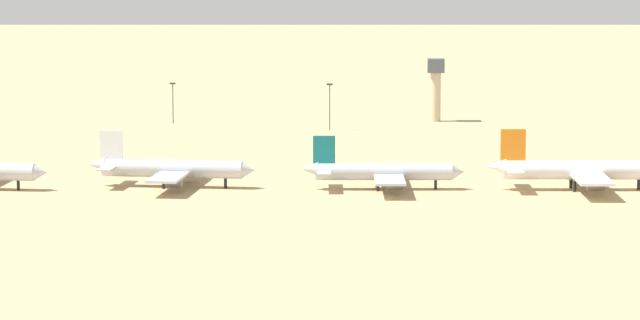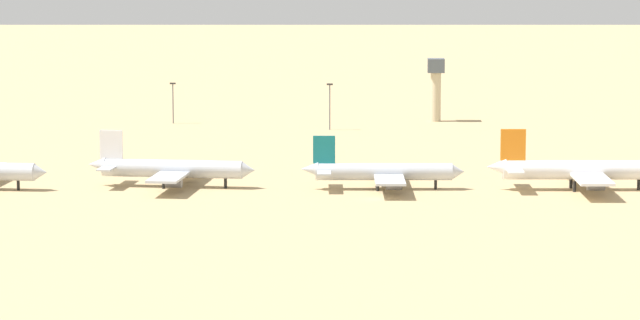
% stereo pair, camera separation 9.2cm
% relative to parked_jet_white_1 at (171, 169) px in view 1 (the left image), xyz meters
% --- Properties ---
extents(ground, '(4000.00, 4000.00, 0.00)m').
position_rel_parked_jet_white_1_xyz_m(ground, '(46.64, -14.45, -4.20)').
color(ground, tan).
extents(parked_jet_white_1, '(38.81, 32.77, 12.81)m').
position_rel_parked_jet_white_1_xyz_m(parked_jet_white_1, '(0.00, 0.00, 0.00)').
color(parked_jet_white_1, silver).
rests_on(parked_jet_white_1, ground).
extents(parked_jet_teal_2, '(36.90, 30.97, 12.20)m').
position_rel_parked_jet_white_1_xyz_m(parked_jet_teal_2, '(48.05, -1.55, -0.20)').
color(parked_jet_teal_2, silver).
rests_on(parked_jet_teal_2, ground).
extents(parked_jet_orange_3, '(41.65, 34.92, 13.78)m').
position_rel_parked_jet_white_1_xyz_m(parked_jet_orange_3, '(92.08, -0.59, 0.32)').
color(parked_jet_orange_3, white).
rests_on(parked_jet_orange_3, ground).
extents(control_tower, '(5.20, 5.20, 19.40)m').
position_rel_parked_jet_white_1_xyz_m(control_tower, '(64.80, 129.05, 7.51)').
color(control_tower, '#C6B793').
rests_on(control_tower, ground).
extents(light_pole_west, '(1.80, 0.50, 12.50)m').
position_rel_parked_jet_white_1_xyz_m(light_pole_west, '(-15.45, 120.47, 3.20)').
color(light_pole_west, '#59595E').
rests_on(light_pole_west, ground).
extents(light_pole_mid, '(1.80, 0.50, 13.75)m').
position_rel_parked_jet_white_1_xyz_m(light_pole_mid, '(32.83, 106.31, 3.86)').
color(light_pole_mid, '#59595E').
rests_on(light_pole_mid, ground).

